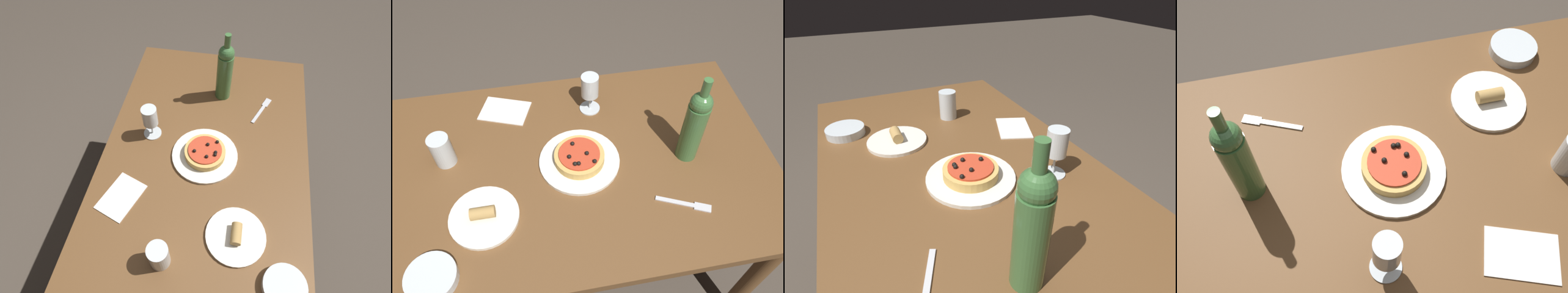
{
  "view_description": "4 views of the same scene",
  "coord_description": "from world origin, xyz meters",
  "views": [
    {
      "loc": [
        0.6,
        0.08,
        1.82
      ],
      "look_at": [
        -0.1,
        -0.04,
        0.8
      ],
      "focal_mm": 28.0,
      "sensor_mm": 36.0,
      "label": 1
    },
    {
      "loc": [
        0.03,
        0.75,
        1.79
      ],
      "look_at": [
        -0.11,
        -0.01,
        0.83
      ],
      "focal_mm": 35.0,
      "sensor_mm": 36.0,
      "label": 2
    },
    {
      "loc": [
        -0.76,
        0.28,
        1.32
      ],
      "look_at": [
        -0.04,
        -0.05,
        0.84
      ],
      "focal_mm": 28.0,
      "sensor_mm": 36.0,
      "label": 3
    },
    {
      "loc": [
        -0.26,
        -0.54,
        1.8
      ],
      "look_at": [
        -0.13,
        0.03,
        0.86
      ],
      "focal_mm": 42.0,
      "sensor_mm": 36.0,
      "label": 4
    }
  ],
  "objects": [
    {
      "name": "dining_table",
      "position": [
        0.0,
        0.0,
        0.68
      ],
      "size": [
        1.47,
        0.84,
        0.77
      ],
      "color": "brown",
      "rests_on": "ground_plane"
    },
    {
      "name": "dinner_plate",
      "position": [
        -0.08,
        0.0,
        0.78
      ],
      "size": [
        0.27,
        0.27,
        0.01
      ],
      "color": "white",
      "rests_on": "dining_table"
    },
    {
      "name": "wine_glass",
      "position": [
        -0.16,
        -0.24,
        0.87
      ],
      "size": [
        0.08,
        0.08,
        0.15
      ],
      "color": "silver",
      "rests_on": "dining_table"
    },
    {
      "name": "side_plate",
      "position": [
        0.23,
        0.16,
        0.78
      ],
      "size": [
        0.21,
        0.21,
        0.05
      ],
      "color": "white",
      "rests_on": "dining_table"
    },
    {
      "name": "fork",
      "position": [
        -0.38,
        0.22,
        0.77
      ],
      "size": [
        0.16,
        0.09,
        0.0
      ],
      "rotation": [
        0.0,
        0.0,
        2.72
      ],
      "color": "silver",
      "rests_on": "dining_table"
    },
    {
      "name": "wine_bottle",
      "position": [
        -0.44,
        0.03,
        0.92
      ],
      "size": [
        0.07,
        0.07,
        0.33
      ],
      "color": "#3D6B38",
      "rests_on": "dining_table"
    },
    {
      "name": "pizza",
      "position": [
        -0.08,
        0.0,
        0.8
      ],
      "size": [
        0.17,
        0.17,
        0.05
      ],
      "color": "tan",
      "rests_on": "dinner_plate"
    },
    {
      "name": "paper_napkin",
      "position": [
        0.15,
        -0.28,
        0.77
      ],
      "size": [
        0.2,
        0.17,
        0.0
      ],
      "color": "silver",
      "rests_on": "dining_table"
    },
    {
      "name": "ground_plane",
      "position": [
        0.0,
        0.0,
        0.0
      ],
      "size": [
        14.0,
        14.0,
        0.0
      ],
      "primitive_type": "plane",
      "color": "#4C4238"
    },
    {
      "name": "side_bowl",
      "position": [
        0.37,
        0.32,
        0.79
      ],
      "size": [
        0.14,
        0.14,
        0.03
      ],
      "color": "silver",
      "rests_on": "dining_table"
    }
  ]
}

